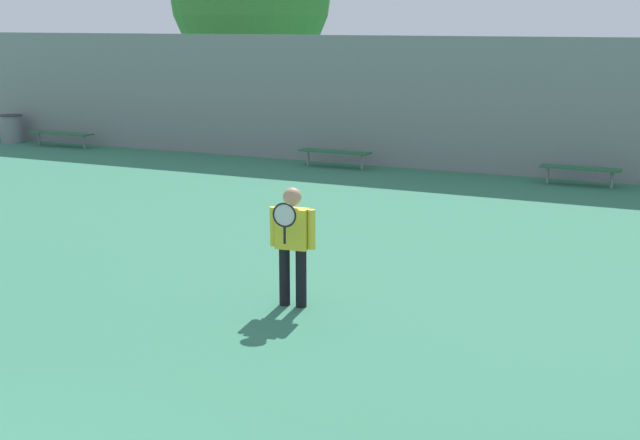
% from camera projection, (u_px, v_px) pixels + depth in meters
% --- Properties ---
extents(tennis_player, '(0.61, 0.43, 1.55)m').
position_uv_depth(tennis_player, '(292.00, 239.00, 11.31)').
color(tennis_player, black).
rests_on(tennis_player, ground_plane).
extents(bench_courtside_near, '(2.08, 0.40, 0.42)m').
position_uv_depth(bench_courtside_near, '(61.00, 134.00, 25.76)').
color(bench_courtside_near, '#28663D').
rests_on(bench_courtside_near, ground_plane).
extents(bench_courtside_far, '(1.84, 0.40, 0.42)m').
position_uv_depth(bench_courtside_far, '(335.00, 152.00, 22.17)').
color(bench_courtside_far, '#28663D').
rests_on(bench_courtside_far, ground_plane).
extents(bench_adjacent_court, '(1.73, 0.40, 0.42)m').
position_uv_depth(bench_adjacent_court, '(580.00, 169.00, 19.72)').
color(bench_adjacent_court, '#28663D').
rests_on(bench_adjacent_court, ground_plane).
extents(trash_bin, '(0.66, 0.66, 0.83)m').
position_uv_depth(trash_bin, '(12.00, 129.00, 26.67)').
color(trash_bin, gray).
rests_on(trash_bin, ground_plane).
extents(back_fence, '(32.49, 0.06, 3.24)m').
position_uv_depth(back_fence, '(489.00, 106.00, 21.02)').
color(back_fence, gray).
rests_on(back_fence, ground_plane).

